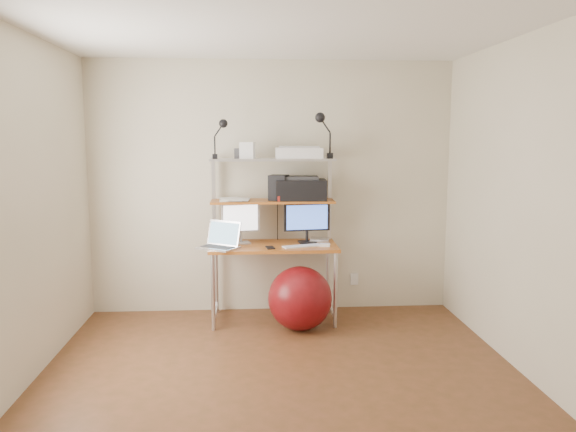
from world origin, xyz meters
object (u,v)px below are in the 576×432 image
at_px(printer, 301,189).
at_px(exercise_ball, 300,298).
at_px(monitor_black, 307,220).
at_px(laptop, 221,242).
at_px(monitor_silver, 241,221).

height_order(printer, exercise_ball, printer).
distance_m(monitor_black, exercise_ball, 0.78).
bearing_deg(monitor_black, laptop, -172.91).
height_order(monitor_silver, printer, printer).
xyz_separation_m(printer, exercise_ball, (-0.04, -0.43, -0.97)).
distance_m(monitor_silver, laptop, 0.32).
distance_m(monitor_silver, monitor_black, 0.64).
relative_size(monitor_silver, monitor_black, 0.92).
distance_m(laptop, exercise_ball, 0.89).
bearing_deg(printer, monitor_silver, -171.40).
distance_m(monitor_black, laptop, 0.86).
relative_size(monitor_black, printer, 0.91).
xyz_separation_m(monitor_silver, exercise_ball, (0.54, -0.37, -0.67)).
bearing_deg(monitor_black, monitor_silver, 173.04).
bearing_deg(monitor_silver, laptop, -146.35).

